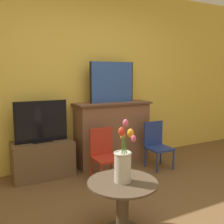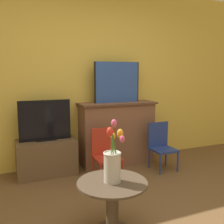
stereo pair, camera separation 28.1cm
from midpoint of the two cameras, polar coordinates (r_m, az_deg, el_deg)
The scene contains 9 objects.
wall_back at distance 4.05m, azimuth -8.39°, elevation 7.58°, with size 8.00×0.06×2.70m.
fireplace_mantel at distance 4.09m, azimuth -1.96°, elevation -4.42°, with size 1.19×0.44×0.96m.
painting at distance 4.00m, azimuth -1.98°, elevation 6.48°, with size 0.73×0.03×0.61m.
tv_stand at distance 3.79m, azimuth -16.92°, elevation -9.81°, with size 0.80×0.44×0.48m.
tv_monitor at distance 3.67m, azimuth -17.29°, elevation -2.14°, with size 0.70×0.12×0.56m.
chair_red at distance 3.51m, azimuth -4.02°, elevation -8.74°, with size 0.33×0.33×0.68m.
chair_blue at distance 3.98m, azimuth 7.71°, elevation -6.70°, with size 0.33×0.33×0.68m.
side_table at distance 2.41m, azimuth -1.22°, elevation -18.52°, with size 0.61×0.61×0.48m.
vase_tulips at distance 2.28m, azimuth -1.15°, elevation -10.88°, with size 0.17×0.19×0.56m.
Camera 1 is at (-1.48, -1.63, 1.41)m, focal length 42.00 mm.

